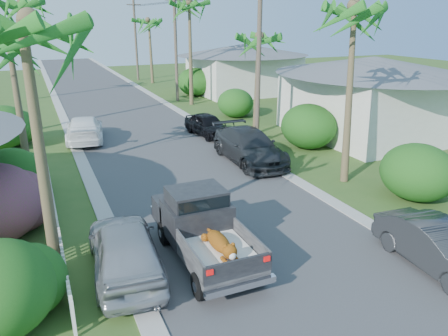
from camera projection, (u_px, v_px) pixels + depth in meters
name	position (u px, v px, depth m)	size (l,w,h in m)	color
ground	(296.00, 279.00, 12.42)	(120.00, 120.00, 0.00)	#355520
road	(121.00, 113.00, 34.04)	(8.00, 100.00, 0.02)	#38383A
curb_left	(63.00, 117.00, 32.39)	(0.60, 100.00, 0.06)	#A5A39E
curb_right	(174.00, 108.00, 35.67)	(0.60, 100.00, 0.06)	#A5A39E
pickup_truck	(200.00, 224.00, 13.47)	(1.98, 5.12, 2.06)	black
parked_car_rn	(439.00, 247.00, 12.71)	(1.47, 4.21, 1.39)	#282A2D
parked_car_rm	(249.00, 146.00, 22.21)	(2.29, 5.62, 1.63)	#27292B
parked_car_rf	(208.00, 125.00, 27.23)	(1.61, 4.01, 1.37)	black
parked_car_ln	(125.00, 249.00, 12.42)	(1.88, 4.68, 1.60)	#A3A4AA
parked_car_lf	(84.00, 129.00, 26.00)	(2.06, 5.08, 1.47)	white
palm_l_a	(21.00, 22.00, 10.39)	(4.40, 4.40, 8.20)	brown
palm_l_b	(8.00, 40.00, 18.20)	(4.40, 4.40, 7.40)	brown
palm_l_c	(22.00, 2.00, 26.57)	(4.40, 4.40, 9.20)	brown
palm_l_d	(18.00, 25.00, 37.24)	(4.40, 4.40, 7.70)	brown
palm_r_a	(358.00, 7.00, 17.58)	(4.40, 4.40, 8.70)	brown
palm_r_b	(258.00, 37.00, 25.96)	(4.40, 4.40, 7.20)	brown
palm_r_c	(189.00, 3.00, 34.62)	(4.40, 4.40, 9.40)	brown
palm_r_d	(149.00, 20.00, 47.29)	(4.40, 4.40, 8.00)	brown
shrub_l_c	(11.00, 173.00, 17.92)	(2.40, 2.64, 2.00)	#184914
shrub_l_d	(2.00, 127.00, 24.55)	(3.20, 3.52, 2.40)	#184914
shrub_r_a	(418.00, 172.00, 17.54)	(2.80, 3.08, 2.30)	#184914
shrub_r_b	(308.00, 126.00, 24.50)	(3.00, 3.30, 2.50)	#184914
shrub_r_c	(235.00, 103.00, 32.23)	(2.60, 2.86, 2.10)	#184914
shrub_r_d	(195.00, 82.00, 40.99)	(3.20, 3.52, 2.60)	#184914
picket_fence	(57.00, 222.00, 14.73)	(0.10, 11.00, 1.00)	white
house_right_near	(371.00, 100.00, 27.03)	(8.00, 9.00, 4.80)	silver
house_right_far	(243.00, 70.00, 42.63)	(9.00, 8.00, 4.60)	silver
utility_pole_b	(259.00, 64.00, 24.29)	(1.60, 0.26, 9.00)	brown
utility_pole_c	(176.00, 47.00, 37.26)	(1.60, 0.26, 9.00)	brown
utility_pole_d	(136.00, 40.00, 50.24)	(1.60, 0.26, 9.00)	brown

